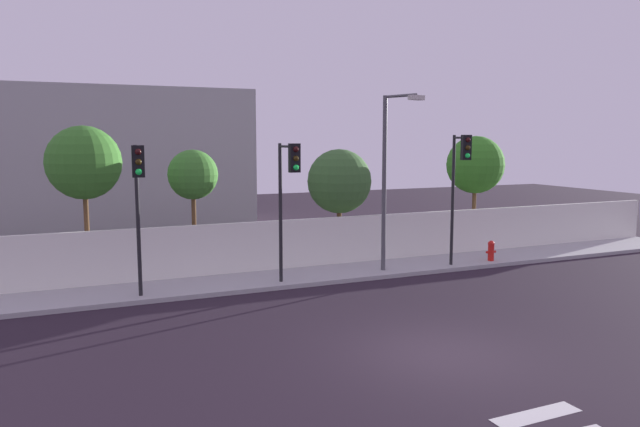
% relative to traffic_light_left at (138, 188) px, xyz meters
% --- Properties ---
extents(ground_plane, '(80.00, 80.00, 0.00)m').
position_rel_traffic_light_left_xyz_m(ground_plane, '(5.80, -6.91, -3.51)').
color(ground_plane, black).
extents(sidewalk, '(36.00, 2.40, 0.15)m').
position_rel_traffic_light_left_xyz_m(sidewalk, '(5.80, 1.29, -3.44)').
color(sidewalk, '#A4A4A4').
rests_on(sidewalk, ground).
extents(perimeter_wall, '(36.00, 0.18, 1.80)m').
position_rel_traffic_light_left_xyz_m(perimeter_wall, '(5.80, 2.58, -2.46)').
color(perimeter_wall, white).
rests_on(perimeter_wall, sidewalk).
extents(traffic_light_left, '(0.35, 1.42, 4.60)m').
position_rel_traffic_light_left_xyz_m(traffic_light_left, '(0.00, 0.00, 0.00)').
color(traffic_light_left, black).
rests_on(traffic_light_left, sidewalk).
extents(traffic_light_center, '(0.37, 1.16, 4.92)m').
position_rel_traffic_light_left_xyz_m(traffic_light_center, '(11.43, 0.16, 0.21)').
color(traffic_light_center, black).
rests_on(traffic_light_center, sidewalk).
extents(traffic_light_right, '(0.35, 1.48, 4.64)m').
position_rel_traffic_light_left_xyz_m(traffic_light_right, '(4.63, -0.03, 0.03)').
color(traffic_light_right, black).
rests_on(traffic_light_right, sidewalk).
extents(street_lamp_curbside, '(0.81, 1.67, 6.30)m').
position_rel_traffic_light_left_xyz_m(street_lamp_curbside, '(8.71, 0.63, 0.36)').
color(street_lamp_curbside, '#4C4C51').
rests_on(street_lamp_curbside, sidewalk).
extents(fire_hydrant, '(0.44, 0.26, 0.80)m').
position_rel_traffic_light_left_xyz_m(fire_hydrant, '(13.38, 0.63, -2.93)').
color(fire_hydrant, red).
rests_on(fire_hydrant, sidewalk).
extents(roadside_tree_leftmost, '(2.54, 2.54, 5.39)m').
position_rel_traffic_light_left_xyz_m(roadside_tree_leftmost, '(-1.31, 4.07, 0.59)').
color(roadside_tree_leftmost, brown).
rests_on(roadside_tree_leftmost, ground).
extents(roadside_tree_midleft, '(1.84, 1.84, 4.54)m').
position_rel_traffic_light_left_xyz_m(roadside_tree_midleft, '(2.41, 4.07, 0.08)').
color(roadside_tree_midleft, brown).
rests_on(roadside_tree_midleft, ground).
extents(roadside_tree_midright, '(2.63, 2.63, 4.52)m').
position_rel_traffic_light_left_xyz_m(roadside_tree_midright, '(8.38, 4.07, -0.31)').
color(roadside_tree_midright, brown).
rests_on(roadside_tree_midright, ground).
extents(roadside_tree_rightmost, '(2.60, 2.60, 5.06)m').
position_rel_traffic_light_left_xyz_m(roadside_tree_rightmost, '(15.17, 4.07, 0.24)').
color(roadside_tree_rightmost, brown).
rests_on(roadside_tree_rightmost, ground).
extents(low_building_distant, '(14.86, 6.00, 7.60)m').
position_rel_traffic_light_left_xyz_m(low_building_distant, '(0.40, 16.58, 0.29)').
color(low_building_distant, '#9F9F9F').
rests_on(low_building_distant, ground).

